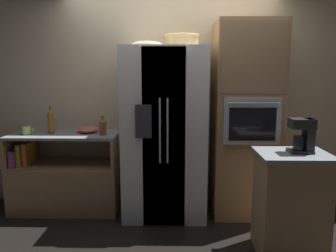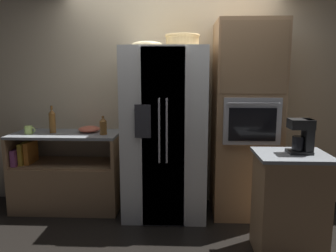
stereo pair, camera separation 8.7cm
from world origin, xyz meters
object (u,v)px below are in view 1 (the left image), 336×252
object	(u,v)px
wicker_basket	(182,41)
mug	(27,131)
coffee_maker	(304,134)
mixing_bowl	(88,129)
bottle_tall	(51,121)
fruit_bowl	(147,44)
refrigerator	(165,133)
bottle_short	(103,126)
wall_oven	(245,120)

from	to	relation	value
wicker_basket	mug	size ratio (longest dim) A/B	3.07
coffee_maker	mixing_bowl	bearing A→B (deg)	155.30
bottle_tall	fruit_bowl	bearing A→B (deg)	-5.19
fruit_bowl	mixing_bowl	xyz separation A→B (m)	(-0.72, 0.16, -0.96)
mixing_bowl	wicker_basket	bearing A→B (deg)	-3.03
refrigerator	bottle_short	bearing A→B (deg)	179.06
coffee_maker	bottle_short	bearing A→B (deg)	156.56
bottle_tall	mug	world-z (taller)	bottle_tall
refrigerator	coffee_maker	size ratio (longest dim) A/B	6.36
bottle_tall	bottle_short	xyz separation A→B (m)	(0.62, -0.09, -0.04)
wall_oven	bottle_short	size ratio (longest dim) A/B	10.19
refrigerator	wicker_basket	world-z (taller)	wicker_basket
bottle_short	coffee_maker	world-z (taller)	coffee_maker
bottle_short	fruit_bowl	bearing A→B (deg)	-1.43
bottle_short	mug	distance (m)	0.86
bottle_short	coffee_maker	bearing A→B (deg)	-23.44
fruit_bowl	bottle_short	distance (m)	1.03
wicker_basket	bottle_tall	world-z (taller)	wicker_basket
refrigerator	coffee_maker	xyz separation A→B (m)	(1.22, -0.82, 0.15)
fruit_bowl	bottle_tall	world-z (taller)	fruit_bowl
wall_oven	coffee_maker	bearing A→B (deg)	-70.15
wicker_basket	fruit_bowl	distance (m)	0.39
wicker_basket	bottle_short	xyz separation A→B (m)	(-0.89, -0.09, -0.94)
wicker_basket	mixing_bowl	xyz separation A→B (m)	(-1.09, 0.06, -1.01)
wall_oven	mixing_bowl	size ratio (longest dim) A/B	8.54
bottle_tall	coffee_maker	distance (m)	2.71
wall_oven	mixing_bowl	world-z (taller)	wall_oven
wall_oven	bottle_tall	xyz separation A→B (m)	(-2.23, 0.05, -0.03)
bottle_tall	bottle_short	size ratio (longest dim) A/B	1.50
wall_oven	bottle_tall	size ratio (longest dim) A/B	6.80
refrigerator	mixing_bowl	bearing A→B (deg)	170.23
fruit_bowl	coffee_maker	distance (m)	1.83
fruit_bowl	wicker_basket	bearing A→B (deg)	14.70
bottle_tall	coffee_maker	bearing A→B (deg)	-19.97
mug	coffee_maker	bearing A→B (deg)	-16.59
wall_oven	wicker_basket	size ratio (longest dim) A/B	5.65
wicker_basket	refrigerator	bearing A→B (deg)	-152.47
bottle_short	mug	bearing A→B (deg)	-179.70
refrigerator	bottle_short	distance (m)	0.71
refrigerator	wall_oven	distance (m)	0.92
bottle_tall	bottle_short	distance (m)	0.63
mug	coffee_maker	distance (m)	2.91
bottle_tall	refrigerator	bearing A→B (deg)	-4.39
bottle_short	mug	world-z (taller)	bottle_short
fruit_bowl	mug	world-z (taller)	fruit_bowl
wicker_basket	mixing_bowl	distance (m)	1.49
bottle_tall	coffee_maker	world-z (taller)	bottle_tall
bottle_short	coffee_maker	distance (m)	2.10
wicker_basket	mug	bearing A→B (deg)	-177.03
bottle_tall	mixing_bowl	world-z (taller)	bottle_tall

